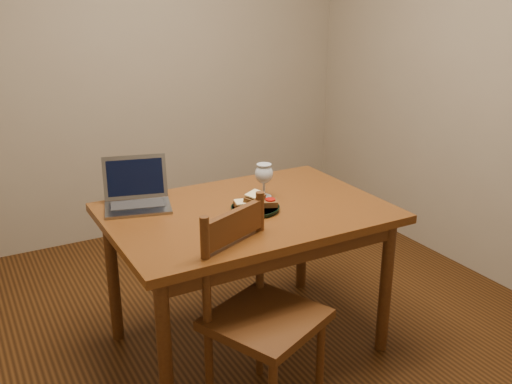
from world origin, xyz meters
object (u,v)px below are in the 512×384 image
milk_glass (264,181)px  chair (261,305)px  plate (255,208)px  laptop (137,193)px  table (247,226)px

milk_glass → chair: bearing=-120.8°
plate → milk_glass: size_ratio=1.32×
chair → plate: bearing=40.6°
chair → laptop: bearing=85.8°
laptop → plate: bearing=-22.1°
plate → laptop: (-0.46, 0.35, 0.05)m
plate → milk_glass: (0.13, 0.14, 0.08)m
chair → milk_glass: bearing=35.9°
table → laptop: 0.55m
plate → laptop: 0.58m
table → laptop: laptop is taller
plate → laptop: size_ratio=0.63×
table → plate: bearing=-50.8°
table → plate: plate is taller
table → milk_glass: milk_glass is taller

